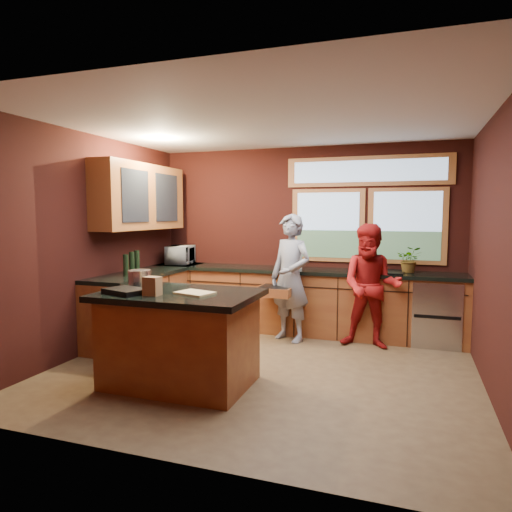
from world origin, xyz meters
The scene contains 14 objects.
floor centered at (0.00, 0.00, 0.00)m, with size 4.50×4.50×0.00m, color brown.
room_shell centered at (-0.60, 0.32, 1.80)m, with size 4.52×4.02×2.71m.
back_counter centered at (0.20, 1.70, 0.46)m, with size 4.50×0.64×0.93m.
left_counter centered at (-1.95, 0.85, 0.47)m, with size 0.64×2.30×0.93m.
island centered at (-0.66, -0.67, 0.48)m, with size 1.55×1.05×0.95m.
person_grey centered at (-0.01, 1.25, 0.86)m, with size 0.63×0.41×1.72m, color slate.
person_red centered at (1.05, 1.25, 0.80)m, with size 0.77×0.60×1.59m, color maroon.
microwave centered at (-1.92, 1.70, 1.07)m, with size 0.52×0.35×0.29m, color #999999.
potted_plant centered at (1.50, 1.75, 1.11)m, with size 0.32×0.28×0.35m, color #999999.
paper_towel centered at (-0.02, 1.70, 1.07)m, with size 0.12×0.12×0.28m, color white.
cutting_board centered at (-0.46, -0.72, 0.95)m, with size 0.35×0.25×0.02m, color tan.
stock_pot centered at (-1.21, -0.52, 1.03)m, with size 0.24×0.24×0.18m, color silver.
paper_bag centered at (-0.81, -0.92, 1.03)m, with size 0.15×0.12×0.18m, color brown.
black_tray centered at (-1.11, -0.92, 0.97)m, with size 0.40×0.28×0.05m, color black.
Camera 1 is at (1.51, -4.67, 1.73)m, focal length 32.00 mm.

